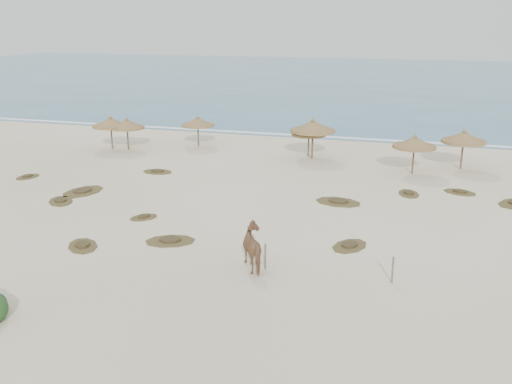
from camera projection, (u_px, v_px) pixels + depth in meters
The scene contains 24 objects.
ground at pixel (220, 248), 25.61m from camera, with size 160.00×160.00×0.00m, color beige.
ocean at pixel (372, 80), 94.46m from camera, with size 200.00×100.00×0.01m, color #2D6688.
foam_line at pixel (321, 137), 49.48m from camera, with size 70.00×0.60×0.01m, color white.
palapa_0 at pixel (111, 123), 44.33m from camera, with size 3.02×3.02×2.66m.
palapa_1 at pixel (127, 124), 44.07m from camera, with size 2.99×2.99×2.57m.
palapa_2 at pixel (198, 122), 45.39m from camera, with size 2.86×2.86×2.47m.
palapa_3 at pixel (309, 131), 41.91m from camera, with size 3.21×3.21×2.46m.
palapa_4 at pixel (313, 127), 41.15m from camera, with size 4.27×4.27×3.03m.
palapa_5 at pixel (415, 143), 37.23m from camera, with size 3.72×3.72×2.67m.
palapa_6 at pixel (464, 138), 38.40m from camera, with size 3.38×3.38×2.78m.
horse at pixel (256, 248), 23.35m from camera, with size 0.96×2.11×1.79m, color #926542.
fence_post_near at pixel (265, 256), 23.36m from camera, with size 0.08×0.08×1.11m, color #635C4A.
fence_post_far at pixel (393, 270), 22.12m from camera, with size 0.08×0.08×1.10m, color #635C4A.
scrub_0 at pixel (61, 201), 32.02m from camera, with size 2.25×2.35×0.16m.
scrub_1 at pixel (83, 191), 33.79m from camera, with size 2.42×3.12×0.16m.
scrub_2 at pixel (144, 217), 29.44m from camera, with size 1.67×1.72×0.16m.
scrub_3 at pixel (338, 202), 31.89m from camera, with size 2.81×2.07×0.16m.
scrub_4 at pixel (350, 246), 25.75m from camera, with size 2.05×2.37×0.16m.
scrub_6 at pixel (157, 171), 38.13m from camera, with size 2.04×1.34×0.16m.
scrub_7 at pixel (409, 193), 33.38m from camera, with size 1.53×2.00×0.16m.
scrub_8 at pixel (28, 177), 36.90m from camera, with size 1.44×1.86×0.16m.
scrub_9 at pixel (170, 241), 26.33m from camera, with size 2.70×2.23×0.16m.
scrub_10 at pixel (460, 192), 33.65m from camera, with size 2.21×1.82×0.16m.
scrub_11 at pixel (83, 246), 25.77m from camera, with size 2.23×2.31×0.16m.
Camera 1 is at (8.15, -22.35, 9.94)m, focal length 40.00 mm.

